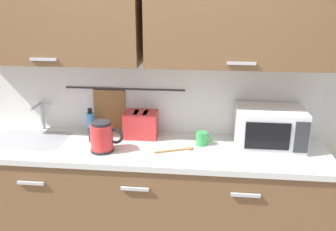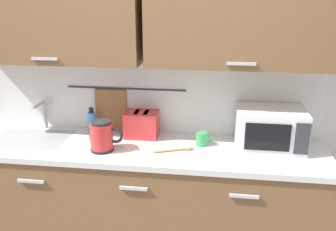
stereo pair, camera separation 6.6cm
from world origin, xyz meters
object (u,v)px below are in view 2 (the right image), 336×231
Objects in this scene: mug_near_sink at (95,134)px; wooden_spoon at (179,150)px; dish_soap_bottle at (92,122)px; microwave at (270,128)px; electric_kettle at (102,136)px; mug_by_kettle at (202,139)px; toaster at (142,124)px.

mug_near_sink is 0.45× the size of wooden_spoon.
dish_soap_bottle is 0.17m from mug_near_sink.
microwave is 3.83× the size of mug_near_sink.
microwave is 1.73× the size of wooden_spoon.
electric_kettle is 0.85× the size of wooden_spoon.
mug_by_kettle is at bearing 37.45° from wooden_spoon.
mug_by_kettle is (0.84, -0.13, -0.04)m from dish_soap_bottle.
microwave is at bearing 11.13° from electric_kettle.
microwave is 1.80× the size of toaster.
mug_near_sink is (-0.11, 0.16, -0.05)m from electric_kettle.
mug_near_sink is at bearing -63.67° from dish_soap_bottle.
microwave is 1.14m from electric_kettle.
dish_soap_bottle is 1.63× the size of mug_by_kettle.
mug_near_sink and mug_by_kettle have the same top height.
mug_near_sink is at bearing -177.37° from microwave.
toaster is (0.21, 0.28, -0.01)m from electric_kettle.
wooden_spoon is at bearing -9.33° from mug_near_sink.
mug_near_sink reaches higher than wooden_spoon.
microwave is 1.23m from mug_near_sink.
electric_kettle reaches higher than mug_by_kettle.
microwave is 3.83× the size of mug_by_kettle.
toaster is 0.96× the size of wooden_spoon.
wooden_spoon is at bearing -165.48° from microwave.
mug_by_kettle is (-0.46, -0.04, -0.09)m from microwave.
wooden_spoon is (0.61, -0.10, -0.04)m from mug_near_sink.
toaster is 2.13× the size of mug_by_kettle.
microwave is 0.64m from wooden_spoon.
dish_soap_bottle is 0.85m from mug_by_kettle.
toaster reaches higher than mug_by_kettle.
electric_kettle is at bearing -60.10° from dish_soap_bottle.
electric_kettle is 0.36m from dish_soap_bottle.
microwave is 0.47m from mug_by_kettle.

